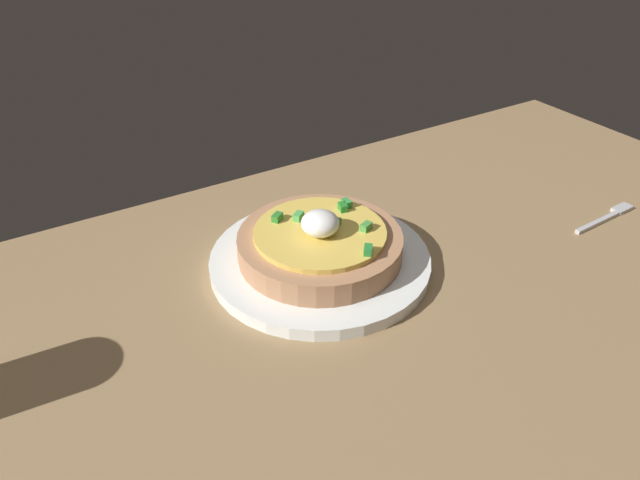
# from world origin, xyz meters

# --- Properties ---
(dining_table) EXTENTS (1.18, 0.68, 0.03)m
(dining_table) POSITION_xyz_m (0.00, 0.00, 0.01)
(dining_table) COLOR olive
(dining_table) RESTS_ON ground
(plate) EXTENTS (0.24, 0.24, 0.01)m
(plate) POSITION_xyz_m (0.02, -0.10, 0.03)
(plate) COLOR white
(plate) RESTS_ON dining_table
(pizza) EXTENTS (0.18, 0.18, 0.06)m
(pizza) POSITION_xyz_m (0.02, -0.10, 0.06)
(pizza) COLOR #AC7954
(pizza) RESTS_ON plate
(fork) EXTENTS (0.11, 0.02, 0.00)m
(fork) POSITION_xyz_m (-0.34, -0.00, 0.03)
(fork) COLOR #B7B7BC
(fork) RESTS_ON dining_table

